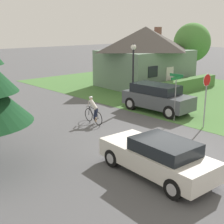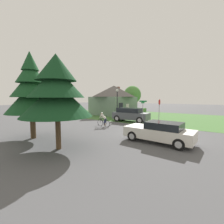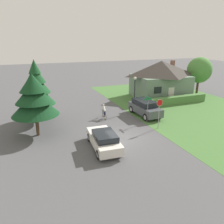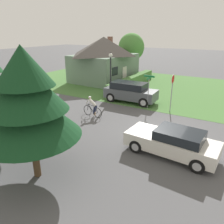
# 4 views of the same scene
# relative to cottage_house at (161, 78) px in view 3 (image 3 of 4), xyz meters

# --- Properties ---
(ground_plane) EXTENTS (140.00, 140.00, 0.00)m
(ground_plane) POSITION_rel_cottage_house_xyz_m (-11.34, -11.47, -2.77)
(ground_plane) COLOR #515154
(grass_verge_right) EXTENTS (16.00, 36.00, 0.01)m
(grass_verge_right) POSITION_rel_cottage_house_xyz_m (0.25, -7.47, -2.76)
(grass_verge_right) COLOR #477538
(grass_verge_right) RESTS_ON ground
(cottage_house) EXTENTS (8.51, 6.84, 5.34)m
(cottage_house) POSITION_rel_cottage_house_xyz_m (0.00, 0.00, 0.00)
(cottage_house) COLOR slate
(cottage_house) RESTS_ON ground
(hedge_row) EXTENTS (10.29, 0.90, 1.08)m
(hedge_row) POSITION_rel_cottage_house_xyz_m (-0.86, -4.34, -2.23)
(hedge_row) COLOR #4C7A3D
(hedge_row) RESTS_ON ground
(sedan_left_lane) EXTENTS (2.11, 4.66, 1.44)m
(sedan_left_lane) POSITION_rel_cottage_house_xyz_m (-13.51, -12.61, -2.04)
(sedan_left_lane) COLOR silver
(sedan_left_lane) RESTS_ON ground
(cyclist) EXTENTS (0.44, 1.74, 1.52)m
(cyclist) POSITION_rel_cottage_house_xyz_m (-11.09, -5.99, -2.05)
(cyclist) COLOR black
(cyclist) RESTS_ON ground
(parked_suv_right) EXTENTS (2.03, 4.61, 1.77)m
(parked_suv_right) POSITION_rel_cottage_house_xyz_m (-6.52, -6.85, -1.84)
(parked_suv_right) COLOR #4C5156
(parked_suv_right) RESTS_ON ground
(stop_sign) EXTENTS (0.66, 0.07, 2.92)m
(stop_sign) POSITION_rel_cottage_house_xyz_m (-7.22, -10.68, -0.74)
(stop_sign) COLOR gray
(stop_sign) RESTS_ON ground
(street_lamp) EXTENTS (0.35, 0.35, 4.27)m
(street_lamp) POSITION_rel_cottage_house_xyz_m (-6.95, -5.09, 0.15)
(street_lamp) COLOR black
(street_lamp) RESTS_ON ground
(street_name_sign) EXTENTS (0.90, 0.90, 2.74)m
(street_name_sign) POSITION_rel_cottage_house_xyz_m (-7.38, -8.85, -0.87)
(street_name_sign) COLOR gray
(street_name_sign) RESTS_ON ground
(conifer_tall_near) EXTENTS (4.05, 4.05, 5.55)m
(conifer_tall_near) POSITION_rel_cottage_house_xyz_m (-18.17, -8.01, 0.72)
(conifer_tall_near) COLOR #4C3823
(conifer_tall_near) RESTS_ON ground
(conifer_tall_far) EXTENTS (3.54, 3.54, 6.42)m
(conifer_tall_far) POSITION_rel_cottage_house_xyz_m (-17.73, -4.37, 0.87)
(conifer_tall_far) COLOR #4C3823
(conifer_tall_far) RESTS_ON ground
(deciduous_tree_right) EXTENTS (3.78, 3.78, 5.73)m
(deciduous_tree_right) POSITION_rel_cottage_house_xyz_m (6.71, -0.51, 0.96)
(deciduous_tree_right) COLOR #4C3823
(deciduous_tree_right) RESTS_ON ground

